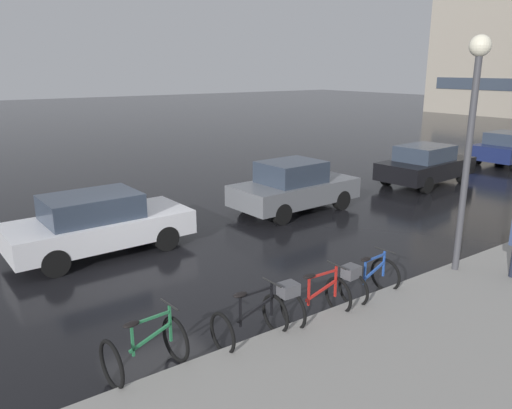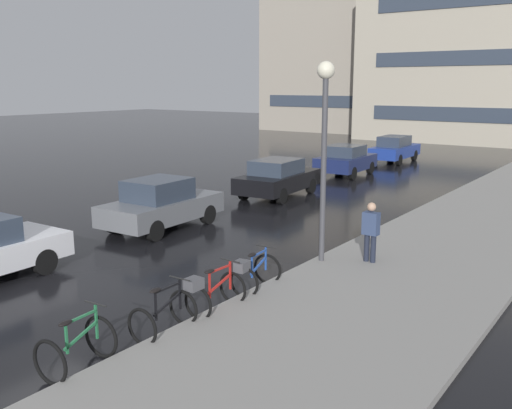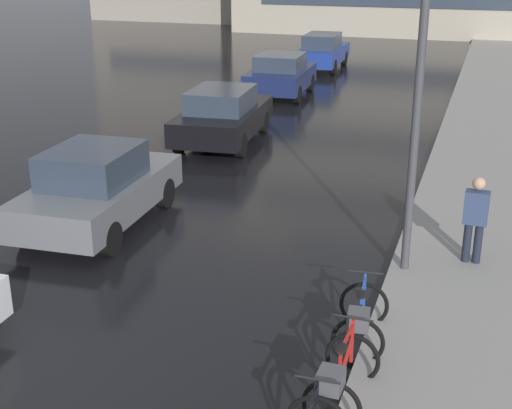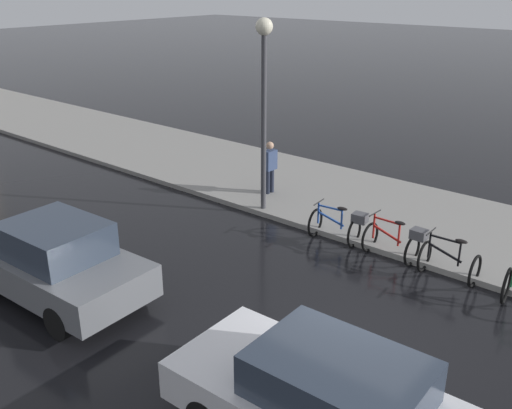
{
  "view_description": "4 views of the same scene",
  "coord_description": "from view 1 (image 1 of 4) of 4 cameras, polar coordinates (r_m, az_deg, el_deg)",
  "views": [
    {
      "loc": [
        9.67,
        -4.33,
        4.48
      ],
      "look_at": [
        1.12,
        1.8,
        1.59
      ],
      "focal_mm": 35.0,
      "sensor_mm": 36.0,
      "label": 1
    },
    {
      "loc": [
        10.64,
        -7.08,
        4.56
      ],
      "look_at": [
        1.94,
        5.1,
        1.41
      ],
      "focal_mm": 40.0,
      "sensor_mm": 36.0,
      "label": 2
    },
    {
      "loc": [
        4.92,
        -5.92,
        5.34
      ],
      "look_at": [
        1.66,
        3.9,
        1.53
      ],
      "focal_mm": 50.0,
      "sensor_mm": 36.0,
      "label": 3
    },
    {
      "loc": [
        -7.4,
        -3.79,
        5.99
      ],
      "look_at": [
        1.97,
        4.01,
        1.15
      ],
      "focal_mm": 40.0,
      "sensor_mm": 36.0,
      "label": 4
    }
  ],
  "objects": [
    {
      "name": "car_white",
      "position": [
        12.92,
        -17.63,
        -2.05
      ],
      "size": [
        2.02,
        4.45,
        1.52
      ],
      "color": "silver",
      "rests_on": "ground"
    },
    {
      "name": "ground_plane",
      "position": [
        11.51,
        -10.68,
        -7.83
      ],
      "size": [
        140.0,
        140.0,
        0.0
      ],
      "primitive_type": "plane",
      "color": "black"
    },
    {
      "name": "bicycle_third",
      "position": [
        9.14,
        6.2,
        -10.58
      ],
      "size": [
        0.75,
        1.41,
        1.0
      ],
      "color": "black",
      "rests_on": "ground"
    },
    {
      "name": "car_navy",
      "position": [
        26.66,
        26.9,
        5.76
      ],
      "size": [
        2.12,
        3.81,
        1.55
      ],
      "color": "navy",
      "rests_on": "ground"
    },
    {
      "name": "bicycle_nearest",
      "position": [
        7.94,
        -12.58,
        -15.85
      ],
      "size": [
        0.85,
        1.19,
        1.01
      ],
      "color": "black",
      "rests_on": "ground"
    },
    {
      "name": "bicycle_farthest",
      "position": [
        10.13,
        12.42,
        -8.24
      ],
      "size": [
        0.83,
        1.41,
        0.94
      ],
      "color": "black",
      "rests_on": "ground"
    },
    {
      "name": "bicycle_second",
      "position": [
        8.54,
        -0.7,
        -13.17
      ],
      "size": [
        0.74,
        1.17,
        0.99
      ],
      "color": "black",
      "rests_on": "ground"
    },
    {
      "name": "car_grey",
      "position": [
        15.99,
        4.35,
        2.03
      ],
      "size": [
        2.08,
        4.25,
        1.64
      ],
      "color": "slate",
      "rests_on": "ground"
    },
    {
      "name": "car_black",
      "position": [
        20.78,
        18.83,
        4.32
      ],
      "size": [
        2.27,
        4.43,
        1.56
      ],
      "color": "black",
      "rests_on": "ground"
    },
    {
      "name": "streetlamp",
      "position": [
        11.3,
        23.5,
        9.4
      ],
      "size": [
        0.43,
        0.43,
        5.12
      ],
      "color": "#424247",
      "rests_on": "ground"
    }
  ]
}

